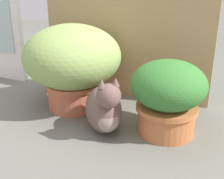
% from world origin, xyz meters
% --- Properties ---
extents(ground_plane, '(6.00, 6.00, 0.00)m').
position_xyz_m(ground_plane, '(0.00, 0.00, 0.00)').
color(ground_plane, slate).
extents(cardboard_backdrop, '(1.05, 0.03, 0.99)m').
position_xyz_m(cardboard_backdrop, '(-0.04, 0.45, 0.49)').
color(cardboard_backdrop, tan).
rests_on(cardboard_backdrop, ground).
extents(window_panel_white, '(0.30, 0.05, 0.89)m').
position_xyz_m(window_panel_white, '(-0.93, 0.40, 0.45)').
color(window_panel_white, white).
rests_on(window_panel_white, ground).
extents(grass_planter, '(0.53, 0.53, 0.47)m').
position_xyz_m(grass_planter, '(-0.23, 0.15, 0.27)').
color(grass_planter, '#BB5E42').
rests_on(grass_planter, ground).
extents(leafy_planter, '(0.35, 0.35, 0.36)m').
position_xyz_m(leafy_planter, '(0.32, 0.07, 0.19)').
color(leafy_planter, '#BD693D').
rests_on(leafy_planter, ground).
extents(cat, '(0.29, 0.37, 0.32)m').
position_xyz_m(cat, '(0.05, -0.04, 0.12)').
color(cat, brown).
rests_on(cat, ground).
extents(mushroom_ornament_pink, '(0.10, 0.10, 0.14)m').
position_xyz_m(mushroom_ornament_pink, '(-0.32, 0.09, 0.10)').
color(mushroom_ornament_pink, silver).
rests_on(mushroom_ornament_pink, ground).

